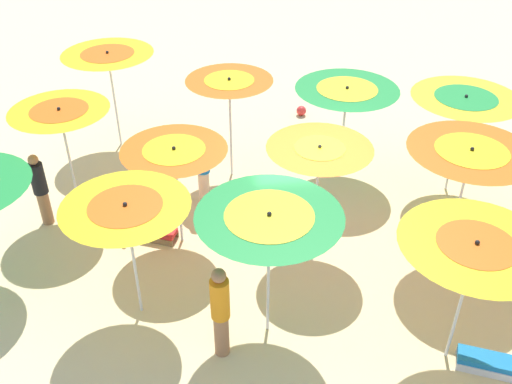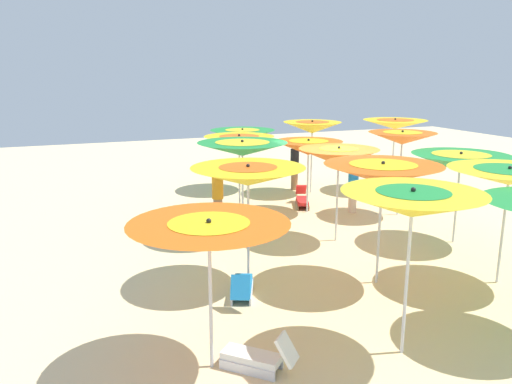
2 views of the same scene
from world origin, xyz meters
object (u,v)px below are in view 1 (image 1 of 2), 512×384
(beach_umbrella_6, at_px, (470,159))
(beach_ball, at_px, (301,111))
(beach_umbrella_7, at_px, (319,157))
(beachgoer_0, at_px, (203,167))
(beach_umbrella_8, at_px, (175,158))
(beach_umbrella_2, at_px, (346,97))
(beach_umbrella_9, at_px, (61,118))
(beach_umbrella_1, at_px, (465,104))
(beach_umbrella_4, at_px, (108,59))
(beach_umbrella_12, at_px, (269,224))
(lounger_1, at_px, (149,229))
(beach_umbrella_11, at_px, (474,253))
(beachgoer_2, at_px, (40,189))
(beach_umbrella_3, at_px, (229,87))
(beach_umbrella_13, at_px, (126,213))
(lounger_0, at_px, (495,361))
(beachgoer_1, at_px, (220,311))

(beach_umbrella_6, xyz_separation_m, beach_ball, (-6.27, -1.70, -2.07))
(beach_umbrella_7, xyz_separation_m, beachgoer_0, (-1.77, -2.06, -1.16))
(beach_ball, bearing_deg, beach_umbrella_8, -33.70)
(beach_umbrella_2, relative_size, beach_umbrella_9, 0.92)
(beach_umbrella_1, height_order, beach_umbrella_4, beach_umbrella_4)
(beach_umbrella_6, distance_m, beach_umbrella_9, 7.70)
(beach_umbrella_12, bearing_deg, beach_umbrella_9, -136.98)
(beach_umbrella_8, distance_m, beachgoer_0, 1.67)
(lounger_1, xyz_separation_m, beach_ball, (-4.98, 4.10, -0.06))
(beach_umbrella_11, bearing_deg, beach_umbrella_1, 157.74)
(beachgoer_2, bearing_deg, beach_umbrella_4, -175.90)
(beach_umbrella_8, bearing_deg, beach_umbrella_12, 28.55)
(beach_umbrella_2, distance_m, beach_umbrella_3, 2.58)
(lounger_1, bearing_deg, beachgoer_2, -177.24)
(beach_umbrella_1, height_order, beach_umbrella_13, beach_umbrella_1)
(beach_umbrella_3, relative_size, lounger_1, 1.90)
(beach_umbrella_4, distance_m, lounger_1, 4.54)
(beach_umbrella_7, xyz_separation_m, beach_ball, (-5.70, 0.85, -1.96))
(beach_umbrella_2, height_order, beach_ball, beach_umbrella_2)
(beach_umbrella_8, height_order, beachgoer_0, beach_umbrella_8)
(beach_umbrella_8, distance_m, beach_umbrella_11, 5.42)
(beach_umbrella_2, bearing_deg, beach_umbrella_3, -95.88)
(beach_umbrella_4, height_order, lounger_0, beach_umbrella_4)
(beach_umbrella_1, bearing_deg, beach_umbrella_12, -51.83)
(beach_ball, bearing_deg, beach_umbrella_7, -8.52)
(beach_umbrella_1, distance_m, beachgoer_1, 6.90)
(beach_umbrella_8, bearing_deg, beachgoer_0, 156.95)
(lounger_0, xyz_separation_m, beachgoer_1, (-0.88, -4.19, 0.74))
(beach_umbrella_7, height_order, lounger_1, beach_umbrella_7)
(beach_umbrella_6, height_order, beach_umbrella_8, beach_umbrella_6)
(beach_umbrella_13, xyz_separation_m, beachgoer_2, (-2.80, -2.05, -1.26))
(beach_umbrella_6, relative_size, beach_umbrella_8, 1.12)
(beach_umbrella_6, distance_m, lounger_0, 3.40)
(beachgoer_2, bearing_deg, beach_umbrella_1, 117.42)
(beach_umbrella_1, relative_size, beach_umbrella_6, 0.96)
(beach_umbrella_12, xyz_separation_m, beachgoer_1, (0.40, -0.80, -1.30))
(beach_umbrella_11, relative_size, lounger_0, 1.89)
(beach_umbrella_2, distance_m, beachgoer_2, 6.76)
(beach_umbrella_2, bearing_deg, beachgoer_0, -75.48)
(beach_umbrella_2, distance_m, beachgoer_0, 3.51)
(beachgoer_0, bearing_deg, beach_umbrella_6, -58.86)
(beach_umbrella_6, distance_m, beach_umbrella_11, 2.55)
(beach_umbrella_4, bearing_deg, beachgoer_2, -22.29)
(beach_umbrella_1, xyz_separation_m, beach_umbrella_2, (-0.97, -2.26, -0.17))
(beachgoer_2, bearing_deg, lounger_0, 84.18)
(beach_umbrella_6, relative_size, beach_umbrella_12, 1.00)
(beach_umbrella_3, relative_size, beach_umbrella_11, 1.03)
(beach_umbrella_7, xyz_separation_m, lounger_0, (3.29, 2.20, -1.89))
(beach_umbrella_11, height_order, beach_umbrella_12, beach_umbrella_12)
(beach_umbrella_8, height_order, lounger_0, beach_umbrella_8)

